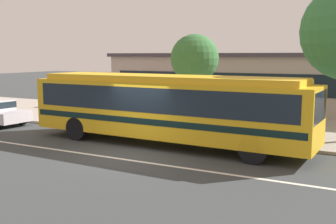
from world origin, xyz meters
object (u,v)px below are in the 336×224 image
at_px(bus_stop_sign, 310,105).
at_px(pedestrian_waiting_near_sign, 310,120).
at_px(pedestrian_walking_along_curb, 254,115).
at_px(pedestrian_standing_by_tree, 216,115).
at_px(street_tree_near_stop, 195,59).
at_px(transit_bus, 166,105).

bearing_deg(bus_stop_sign, pedestrian_waiting_near_sign, 97.88).
height_order(pedestrian_walking_along_curb, pedestrian_standing_by_tree, pedestrian_walking_along_curb).
xyz_separation_m(pedestrian_walking_along_curb, street_tree_near_stop, (-3.84, 2.39, 2.25)).
xyz_separation_m(pedestrian_waiting_near_sign, bus_stop_sign, (0.13, -0.94, 0.72)).
height_order(pedestrian_waiting_near_sign, pedestrian_standing_by_tree, pedestrian_standing_by_tree).
distance_m(pedestrian_standing_by_tree, bus_stop_sign, 3.95).
distance_m(pedestrian_waiting_near_sign, pedestrian_standing_by_tree, 3.81).
xyz_separation_m(transit_bus, street_tree_near_stop, (-0.86, 4.64, 1.77)).
bearing_deg(transit_bus, pedestrian_walking_along_curb, 37.08).
bearing_deg(bus_stop_sign, pedestrian_standing_by_tree, 175.96).
bearing_deg(pedestrian_waiting_near_sign, bus_stop_sign, -82.12).
distance_m(pedestrian_waiting_near_sign, bus_stop_sign, 1.19).
relative_size(transit_bus, street_tree_near_stop, 2.61).
bearing_deg(pedestrian_walking_along_curb, bus_stop_sign, -14.42).
bearing_deg(pedestrian_walking_along_curb, pedestrian_standing_by_tree, -168.48).
height_order(transit_bus, pedestrian_walking_along_curb, transit_bus).
bearing_deg(pedestrian_standing_by_tree, bus_stop_sign, -4.04).
relative_size(pedestrian_walking_along_curb, pedestrian_standing_by_tree, 1.07).
relative_size(pedestrian_standing_by_tree, bus_stop_sign, 0.64).
bearing_deg(transit_bus, bus_stop_sign, 17.39).
relative_size(pedestrian_waiting_near_sign, pedestrian_standing_by_tree, 0.97).
xyz_separation_m(bus_stop_sign, street_tree_near_stop, (-6.15, 2.99, 1.63)).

